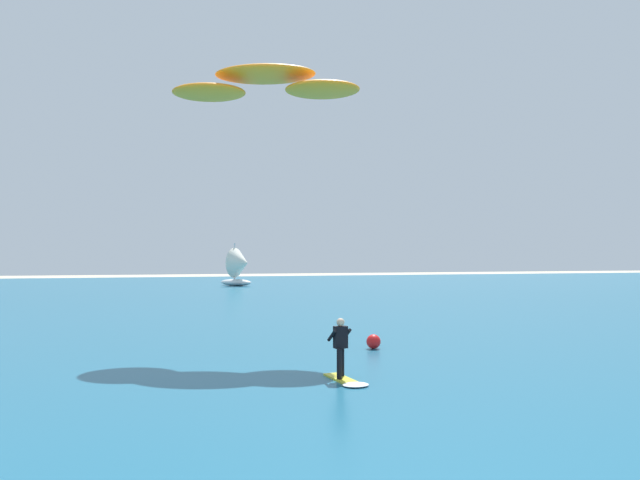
% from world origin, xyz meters
% --- Properties ---
extents(ocean, '(160.00, 90.00, 0.10)m').
position_xyz_m(ocean, '(0.00, 50.93, 0.05)').
color(ocean, '#1E607F').
rests_on(ocean, ground).
extents(kitesurfer, '(0.83, 2.01, 1.67)m').
position_xyz_m(kitesurfer, '(0.11, 19.10, 0.70)').
color(kitesurfer, yellow).
rests_on(kitesurfer, ocean).
extents(kite, '(7.63, 4.69, 1.10)m').
position_xyz_m(kite, '(-0.85, 26.26, 10.04)').
color(kite, orange).
extents(sailboat_far_right, '(4.07, 3.99, 4.57)m').
position_xyz_m(sailboat_far_right, '(3.51, 68.33, 2.19)').
color(sailboat_far_right, silver).
rests_on(sailboat_far_right, ocean).
extents(marker_buoy, '(0.52, 0.52, 0.52)m').
position_xyz_m(marker_buoy, '(2.77, 24.12, 0.36)').
color(marker_buoy, red).
rests_on(marker_buoy, ocean).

